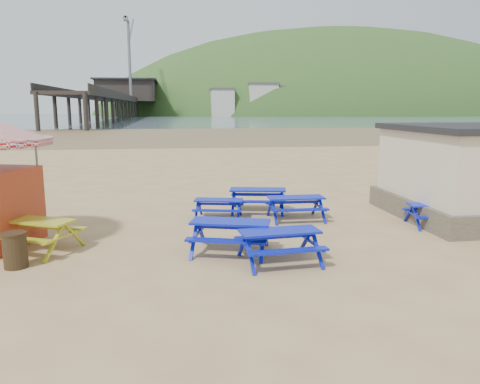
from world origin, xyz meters
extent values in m
plane|color=tan|center=(0.00, 0.00, 0.00)|extent=(400.00, 400.00, 0.00)
plane|color=brown|center=(0.00, 55.00, 0.00)|extent=(400.00, 400.00, 0.00)
plane|color=#465865|center=(0.00, 170.00, 0.01)|extent=(400.00, 400.00, 0.00)
cube|color=#0F25AE|center=(0.67, 2.01, 0.65)|extent=(1.71, 0.98, 0.04)
cube|color=#0F25AE|center=(0.79, 2.53, 0.40)|extent=(1.62, 0.59, 0.04)
cube|color=#0F25AE|center=(0.55, 1.48, 0.40)|extent=(1.62, 0.59, 0.04)
cube|color=#0F25AE|center=(3.23, 1.54, 0.76)|extent=(1.87, 0.73, 0.05)
cube|color=#0F25AE|center=(3.23, 2.16, 0.47)|extent=(1.87, 0.27, 0.05)
cube|color=#0F25AE|center=(3.23, 0.91, 0.47)|extent=(1.87, 0.27, 0.05)
cube|color=#0F25AE|center=(2.18, 2.91, 0.81)|extent=(2.11, 1.16, 0.06)
cube|color=#0F25AE|center=(2.31, 3.56, 0.50)|extent=(2.01, 0.67, 0.06)
cube|color=#0F25AE|center=(2.05, 2.26, 0.50)|extent=(2.01, 0.67, 0.06)
cube|color=#0F25AE|center=(1.68, -2.71, 0.78)|extent=(1.99, 0.92, 0.05)
cube|color=#0F25AE|center=(1.62, -2.07, 0.48)|extent=(1.94, 0.44, 0.05)
cube|color=#0F25AE|center=(1.74, -3.35, 0.48)|extent=(1.94, 0.44, 0.05)
cube|color=#0F25AE|center=(0.60, -1.76, 0.82)|extent=(2.16, 1.34, 0.06)
cube|color=#0F25AE|center=(0.80, -1.11, 0.51)|extent=(2.02, 0.85, 0.06)
cube|color=#0F25AE|center=(0.40, -2.40, 0.51)|extent=(2.02, 0.85, 0.06)
cube|color=#0F25AE|center=(7.41, 0.04, 0.69)|extent=(1.77, 0.87, 0.05)
cube|color=#0F25AE|center=(7.48, 0.60, 0.43)|extent=(1.72, 0.45, 0.05)
cube|color=#0F25AE|center=(7.34, -0.53, 0.43)|extent=(1.72, 0.45, 0.05)
cube|color=#A0B723|center=(-4.43, -0.85, 0.81)|extent=(2.15, 1.58, 0.06)
cube|color=#A0B723|center=(-4.14, -0.25, 0.50)|extent=(1.93, 1.13, 0.06)
cube|color=#A0B723|center=(-4.73, -1.46, 0.50)|extent=(1.93, 1.13, 0.06)
cylinder|color=#332412|center=(-4.56, -2.17, 0.41)|extent=(0.54, 0.54, 0.82)
cylinder|color=#332412|center=(-4.56, -2.17, 0.83)|extent=(0.58, 0.58, 0.04)
cube|color=black|center=(-18.00, 175.00, 6.00)|extent=(9.00, 220.00, 0.60)
cube|color=black|center=(-18.00, 186.00, 10.00)|extent=(22.00, 30.00, 8.00)
cube|color=black|center=(-18.00, 186.00, 14.30)|extent=(24.00, 32.00, 0.60)
cylinder|color=slate|center=(-15.00, 164.00, 20.00)|extent=(1.00, 1.00, 28.00)
cube|color=slate|center=(-15.00, 178.00, 33.00)|extent=(0.60, 25.63, 12.38)
ellipsoid|color=#2D4C1E|center=(90.00, 230.00, -10.00)|extent=(264.00, 144.00, 108.00)
camera|label=1|loc=(-0.85, -13.39, 3.74)|focal=35.00mm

